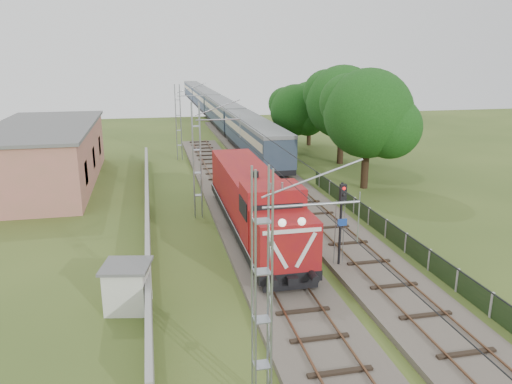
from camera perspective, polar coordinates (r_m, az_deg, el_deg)
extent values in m
plane|color=#384D1D|center=(24.81, 3.37, -11.01)|extent=(140.00, 140.00, 0.00)
cube|color=#6B6054|center=(30.99, -0.07, -5.11)|extent=(4.20, 70.00, 0.30)
cube|color=black|center=(30.92, -0.07, -4.76)|extent=(2.40, 70.00, 0.10)
cube|color=brown|center=(30.74, -1.63, -4.74)|extent=(0.08, 70.00, 0.05)
cube|color=brown|center=(31.07, 1.46, -4.52)|extent=(0.08, 70.00, 0.05)
cube|color=#6B6054|center=(44.18, 2.75, 1.21)|extent=(4.20, 80.00, 0.30)
cube|color=black|center=(44.14, 2.75, 1.46)|extent=(2.40, 80.00, 0.10)
cube|color=brown|center=(43.91, 1.68, 1.50)|extent=(0.08, 80.00, 0.05)
cube|color=brown|center=(44.34, 3.82, 1.61)|extent=(0.08, 80.00, 0.05)
cylinder|color=gray|center=(14.75, 6.40, -1.44)|extent=(3.00, 0.08, 0.08)
cylinder|color=gray|center=(33.94, -4.36, 8.26)|extent=(3.00, 0.08, 0.08)
cylinder|color=gray|center=(53.72, -7.36, 10.86)|extent=(3.00, 0.08, 0.08)
cylinder|color=black|center=(34.36, -1.83, 6.19)|extent=(0.03, 70.00, 0.03)
cylinder|color=black|center=(34.17, -1.85, 8.34)|extent=(0.03, 70.00, 0.03)
cube|color=#9E9E99|center=(34.93, -12.31, -2.03)|extent=(0.25, 40.00, 1.50)
cube|color=#BE6C66|center=(47.02, -22.92, 3.80)|extent=(8.00, 20.00, 5.00)
cube|color=#606060|center=(46.62, -23.26, 6.93)|extent=(8.40, 20.40, 0.25)
cube|color=black|center=(40.66, -18.89, 2.08)|extent=(0.10, 1.60, 1.80)
cube|color=black|center=(46.49, -18.10, 3.76)|extent=(0.10, 1.60, 1.80)
cube|color=black|center=(52.36, -17.49, 5.07)|extent=(0.10, 1.60, 1.80)
cube|color=black|center=(30.01, 16.78, -5.59)|extent=(0.05, 32.00, 1.15)
cube|color=#9E9E99|center=(43.09, 7.30, 1.34)|extent=(0.12, 0.12, 1.20)
cube|color=black|center=(31.34, -0.34, -3.20)|extent=(3.06, 17.32, 0.51)
cube|color=black|center=(26.34, 2.18, -7.67)|extent=(2.24, 3.67, 0.51)
cube|color=black|center=(36.68, -2.13, -0.90)|extent=(2.24, 3.67, 0.51)
cube|color=black|center=(23.80, 3.96, -10.62)|extent=(2.65, 0.25, 0.36)
cube|color=maroon|center=(24.10, 3.27, -5.51)|extent=(2.95, 2.55, 2.34)
sphere|color=white|center=(22.42, 3.01, -3.54)|extent=(0.37, 0.37, 0.37)
sphere|color=white|center=(22.67, 5.26, -3.37)|extent=(0.37, 0.37, 0.37)
cube|color=silver|center=(22.79, 2.51, -6.90)|extent=(1.02, 0.06, 1.71)
cube|color=silver|center=(23.14, 5.71, -6.61)|extent=(1.02, 0.06, 1.71)
cube|color=silver|center=(22.61, 4.17, -4.49)|extent=(2.75, 0.06, 0.18)
cube|color=maroon|center=(26.22, 1.85, -2.66)|extent=(3.06, 2.45, 3.26)
cube|color=black|center=(24.91, 2.54, -2.42)|extent=(2.55, 0.06, 0.92)
cube|color=maroon|center=(33.22, -1.22, 0.73)|extent=(2.85, 12.33, 2.65)
cylinder|color=black|center=(29.91, -0.11, 1.98)|extent=(0.45, 0.45, 0.41)
cylinder|color=gray|center=(24.88, 1.65, 0.62)|extent=(0.12, 0.12, 0.36)
cylinder|color=gray|center=(25.03, 3.01, 0.70)|extent=(0.12, 0.12, 0.36)
cube|color=black|center=(54.42, -0.19, 4.77)|extent=(2.92, 22.16, 0.50)
cube|color=#313D52|center=(54.15, -0.19, 6.45)|extent=(3.02, 22.16, 2.72)
cube|color=#C2B696|center=(54.07, -0.19, 6.98)|extent=(3.06, 21.28, 0.76)
cube|color=slate|center=(53.93, -0.19, 8.03)|extent=(3.07, 22.16, 0.35)
cube|color=black|center=(76.96, -3.80, 7.92)|extent=(2.92, 22.16, 0.50)
cube|color=#313D52|center=(76.77, -3.82, 9.11)|extent=(3.02, 22.16, 2.72)
cube|color=#C2B696|center=(76.71, -3.83, 9.49)|extent=(3.06, 21.28, 0.76)
cube|color=slate|center=(76.61, -3.84, 10.24)|extent=(3.07, 22.16, 0.35)
cube|color=black|center=(99.79, -5.78, 9.62)|extent=(2.92, 22.16, 0.50)
cube|color=#313D52|center=(99.64, -5.81, 10.55)|extent=(3.02, 22.16, 2.72)
cube|color=#C2B696|center=(99.60, -5.82, 10.83)|extent=(3.06, 21.28, 0.76)
cube|color=slate|center=(99.52, -5.83, 11.41)|extent=(3.07, 22.16, 0.35)
cube|color=black|center=(122.75, -7.04, 10.69)|extent=(2.92, 22.16, 0.50)
cube|color=#313D52|center=(122.63, -7.06, 11.44)|extent=(3.02, 22.16, 2.72)
cube|color=#C2B696|center=(122.59, -7.07, 11.67)|extent=(3.06, 21.28, 0.76)
cube|color=slate|center=(122.53, -7.09, 12.14)|extent=(3.07, 22.16, 0.35)
cylinder|color=black|center=(26.37, 9.61, -3.95)|extent=(0.13, 0.13, 4.76)
cube|color=black|center=(25.70, 9.91, -0.25)|extent=(0.34, 0.23, 1.05)
sphere|color=red|center=(25.51, 10.04, 0.40)|extent=(0.17, 0.17, 0.17)
sphere|color=black|center=(25.60, 10.00, -0.32)|extent=(0.17, 0.17, 0.17)
sphere|color=black|center=(25.69, 9.97, -1.04)|extent=(0.17, 0.17, 0.17)
cube|color=navy|center=(26.20, 9.83, -3.44)|extent=(0.53, 0.07, 0.38)
cube|color=silver|center=(23.36, -14.46, -10.60)|extent=(2.10, 2.10, 1.97)
cube|color=#606060|center=(22.92, -14.64, -8.19)|extent=(2.42, 2.42, 0.13)
cylinder|color=#392517|center=(43.08, 12.38, 3.35)|extent=(0.63, 0.63, 4.50)
sphere|color=#133C10|center=(42.43, 12.70, 8.75)|extent=(7.36, 7.36, 7.36)
sphere|color=#133C10|center=(42.22, 15.07, 7.17)|extent=(5.15, 5.15, 5.15)
sphere|color=#133C10|center=(43.01, 10.46, 10.06)|extent=(4.78, 4.78, 4.78)
cylinder|color=#392517|center=(52.48, 9.66, 5.65)|extent=(0.63, 0.63, 4.51)
sphere|color=#133C10|center=(51.95, 9.87, 10.11)|extent=(7.38, 7.38, 7.38)
sphere|color=#133C10|center=(51.61, 11.81, 8.83)|extent=(5.17, 5.17, 5.17)
sphere|color=#133C10|center=(52.63, 8.05, 11.14)|extent=(4.80, 4.80, 4.80)
cylinder|color=#392517|center=(57.44, 4.49, 6.16)|extent=(0.50, 0.50, 3.51)
sphere|color=#133C10|center=(57.01, 4.55, 9.32)|extent=(5.74, 5.74, 5.74)
sphere|color=#133C10|center=(56.62, 5.91, 8.44)|extent=(4.02, 4.02, 4.02)
sphere|color=#133C10|center=(57.63, 3.31, 10.05)|extent=(3.73, 3.73, 3.73)
cylinder|color=#392517|center=(62.84, 6.08, 6.94)|extent=(0.51, 0.51, 3.53)
sphere|color=#133C10|center=(62.44, 6.16, 9.85)|extent=(5.77, 5.77, 5.77)
sphere|color=#133C10|center=(62.08, 7.41, 9.03)|extent=(4.04, 4.04, 4.04)
sphere|color=#133C10|center=(63.04, 5.00, 10.51)|extent=(3.75, 3.75, 3.75)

